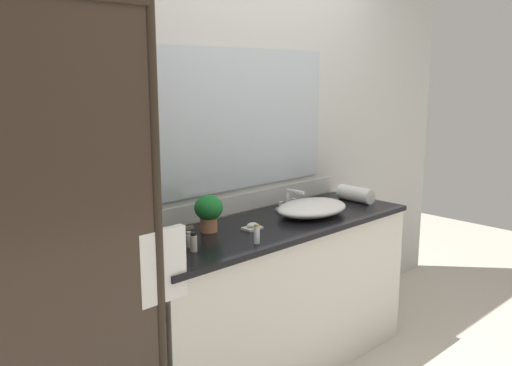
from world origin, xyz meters
TOP-DOWN VIEW (x-y plane):
  - wall_back_with_mirror at (0.00, 0.34)m, footprint 4.40×0.06m
  - vanity_cabinet at (0.00, 0.01)m, footprint 1.80×0.58m
  - shower_enclosure at (-1.28, -0.19)m, footprint 1.20×0.59m
  - sink_basin at (0.28, -0.03)m, footprint 0.48×0.34m
  - faucet at (0.28, 0.16)m, footprint 0.17×0.16m
  - potted_plant at (-0.37, 0.13)m, footprint 0.15×0.15m
  - soap_dish at (-0.18, 0.00)m, footprint 0.10×0.07m
  - amenity_bottle_conditioner at (-0.63, -0.08)m, footprint 0.03×0.03m
  - amenity_bottle_body_wash at (-0.33, -0.20)m, footprint 0.03×0.03m
  - amenity_bottle_shampoo at (-0.61, -0.01)m, footprint 0.03×0.03m
  - rolled_towel_near_edge at (0.76, 0.01)m, footprint 0.11×0.25m

SIDE VIEW (x-z plane):
  - vanity_cabinet at x=0.00m, z-range 0.00..0.90m
  - soap_dish at x=-0.18m, z-range 0.90..0.93m
  - amenity_bottle_shampoo at x=-0.61m, z-range 0.90..0.97m
  - amenity_bottle_conditioner at x=-0.63m, z-range 0.90..0.99m
  - sink_basin at x=0.28m, z-range 0.90..0.99m
  - faucet at x=0.28m, z-range 0.88..1.01m
  - amenity_bottle_body_wash at x=-0.33m, z-range 0.90..1.00m
  - rolled_towel_near_edge at x=0.76m, z-range 0.90..1.00m
  - potted_plant at x=-0.37m, z-range 0.92..1.11m
  - shower_enclosure at x=-1.28m, z-range 0.03..2.03m
  - wall_back_with_mirror at x=0.00m, z-range 0.00..2.60m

